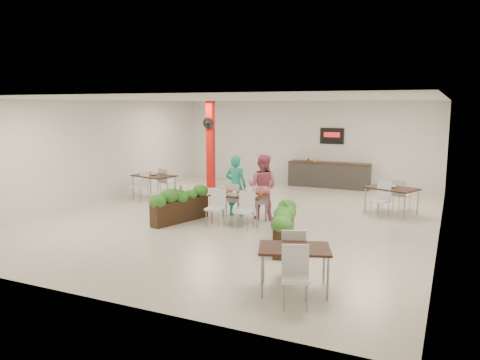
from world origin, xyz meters
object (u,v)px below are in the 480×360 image
diner_woman (263,187)px  side_table_b (392,191)px  diner_man (236,186)px  side_table_c (294,255)px  planter_left (180,203)px  red_column (211,143)px  side_table_a (154,178)px  planter_right (284,224)px  main_table (239,198)px  service_counter (329,174)px

diner_woman → side_table_b: size_ratio=1.05×
diner_man → side_table_c: (3.15, -4.46, -0.22)m
planter_left → side_table_c: 5.27m
red_column → diner_man: size_ratio=1.90×
side_table_a → side_table_c: size_ratio=1.00×
diner_man → side_table_c: bearing=124.3°
planter_left → planter_right: 3.36m
red_column → planter_left: size_ratio=1.75×
diner_man → side_table_a: diner_man is taller
planter_right → side_table_b: size_ratio=1.15×
side_table_b → planter_left: bearing=-123.9°
planter_right → side_table_b: bearing=68.3°
planter_left → side_table_a: planter_left is taller
main_table → diner_man: size_ratio=0.97×
diner_man → side_table_c: size_ratio=1.01×
side_table_a → side_table_c: bearing=-27.4°
diner_woman → side_table_b: diner_woman is taller
service_counter → diner_woman: 5.61m
diner_woman → planter_left: size_ratio=0.95×
planter_left → diner_man: bearing=50.6°
main_table → side_table_a: size_ratio=0.98×
main_table → red_column: bearing=126.0°
planter_left → side_table_a: bearing=135.8°
planter_left → main_table: bearing=22.8°
service_counter → planter_left: 7.19m
main_table → side_table_c: 4.70m
red_column → diner_woman: (3.58, -3.72, -0.77)m
side_table_c → planter_left: bearing=122.6°
diner_man → planter_right: (2.19, -2.21, -0.34)m
side_table_b → side_table_a: bearing=-151.5°
main_table → planter_right: planter_right is taller
diner_woman → side_table_a: (-4.39, 1.23, -0.23)m
main_table → side_table_c: size_ratio=0.99×
planter_right → side_table_c: size_ratio=1.15×
diner_woman → planter_right: size_ratio=0.92×
red_column → planter_left: red_column is taller
planter_left → side_table_c: planter_left is taller
main_table → side_table_b: same height
diner_man → red_column: bearing=-54.2°
service_counter → planter_right: 7.85m
red_column → side_table_a: 2.80m
side_table_c → diner_woman: bearing=97.9°
side_table_c → planter_right: bearing=93.2°
diner_man → planter_left: (-1.03, -1.25, -0.34)m
side_table_a → service_counter: bearing=54.9°
red_column → service_counter: (4.00, 1.86, -1.15)m
red_column → side_table_b: red_column is taller
diner_man → side_table_b: size_ratio=1.02×
side_table_c → diner_man: bearing=105.3°
red_column → main_table: red_column is taller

